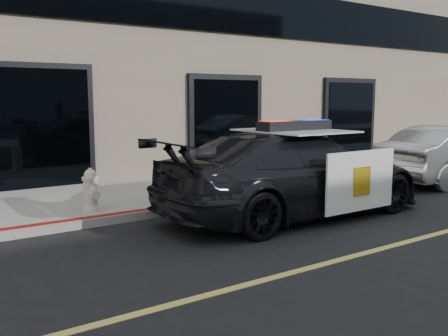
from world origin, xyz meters
TOP-DOWN VIEW (x-y plane):
  - ground at (0.00, 0.00)m, footprint 120.00×120.00m
  - sidewalk_n at (0.00, 5.25)m, footprint 60.00×3.50m
  - police_car at (2.70, 2.23)m, footprint 2.41×5.28m
  - fire_hydrant at (-0.41, 4.06)m, footprint 0.34×0.48m

SIDE VIEW (x-z plane):
  - ground at x=0.00m, z-range 0.00..0.00m
  - sidewalk_n at x=0.00m, z-range 0.00..0.15m
  - fire_hydrant at x=-0.41m, z-range 0.13..0.88m
  - police_car at x=2.70m, z-range -0.09..1.64m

